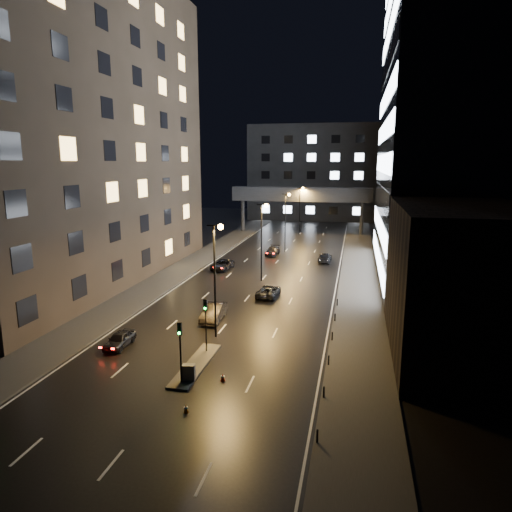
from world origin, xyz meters
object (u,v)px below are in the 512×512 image
(car_toward_a, at_px, (269,291))
(car_away_c, at_px, (222,265))
(utility_cabinet, at_px, (189,372))
(car_away_d, at_px, (273,251))
(car_away_b, at_px, (214,312))
(car_away_a, at_px, (120,339))
(car_toward_b, at_px, (325,257))

(car_toward_a, bearing_deg, car_away_c, -49.46)
(car_away_c, bearing_deg, utility_cabinet, -73.25)
(car_away_d, bearing_deg, car_toward_a, -80.14)
(car_toward_a, distance_m, utility_cabinet, 21.84)
(car_away_d, xyz_separation_m, car_toward_a, (3.88, -23.78, -0.03))
(car_away_b, relative_size, car_away_d, 1.03)
(car_away_a, bearing_deg, car_away_c, 88.26)
(car_away_c, bearing_deg, car_toward_b, 35.31)
(car_away_d, relative_size, utility_cabinet, 4.13)
(car_away_b, xyz_separation_m, car_toward_b, (8.80, 29.55, -0.11))
(car_toward_a, distance_m, car_toward_b, 21.06)
(car_away_c, relative_size, car_away_d, 1.07)
(utility_cabinet, bearing_deg, car_toward_b, 71.95)
(car_away_c, distance_m, car_toward_b, 16.57)
(car_away_c, height_order, car_away_d, car_away_c)
(car_toward_b, bearing_deg, car_away_c, 31.84)
(car_away_a, xyz_separation_m, car_toward_b, (14.53, 37.53, 0.05))
(car_toward_a, bearing_deg, car_away_b, 70.46)
(car_away_c, bearing_deg, car_away_d, 70.29)
(car_away_b, height_order, car_toward_a, car_away_b)
(car_away_c, distance_m, utility_cabinet, 34.48)
(car_away_a, bearing_deg, car_toward_a, 59.89)
(car_away_c, bearing_deg, car_away_b, -71.56)
(car_toward_b, bearing_deg, utility_cabinet, 81.72)
(car_away_a, distance_m, car_toward_b, 40.24)
(car_away_b, distance_m, utility_cabinet, 12.87)
(car_away_c, height_order, car_toward_a, car_away_c)
(car_away_c, relative_size, utility_cabinet, 4.40)
(car_away_a, distance_m, car_toward_a, 19.54)
(car_away_a, relative_size, car_away_c, 0.75)
(car_away_d, relative_size, car_toward_a, 1.00)
(car_away_a, relative_size, car_toward_a, 0.80)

